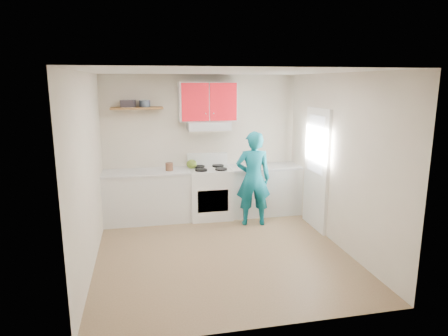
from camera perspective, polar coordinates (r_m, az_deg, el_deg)
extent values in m
plane|color=brown|center=(5.99, -0.34, -12.00)|extent=(3.80, 3.80, 0.00)
cube|color=white|center=(5.46, -0.37, 13.72)|extent=(3.60, 3.80, 0.04)
cube|color=beige|center=(7.42, -3.27, 3.27)|extent=(3.60, 0.04, 2.60)
cube|color=beige|center=(3.80, 5.38, -5.65)|extent=(3.60, 0.04, 2.60)
cube|color=beige|center=(5.52, -18.98, -0.56)|extent=(0.04, 3.80, 2.60)
cube|color=beige|center=(6.19, 16.22, 0.96)|extent=(0.04, 3.80, 2.60)
cube|color=white|center=(6.84, 13.18, -0.16)|extent=(0.05, 0.85, 2.05)
cube|color=white|center=(6.76, 13.14, 3.35)|extent=(0.01, 0.55, 0.95)
cube|color=silver|center=(7.24, -11.02, -4.09)|extent=(1.52, 0.60, 0.90)
cube|color=silver|center=(7.57, 5.73, -3.18)|extent=(1.32, 0.60, 0.90)
cube|color=white|center=(7.31, -2.03, -3.62)|extent=(0.76, 0.65, 0.92)
cube|color=silver|center=(7.17, -2.25, 6.14)|extent=(0.76, 0.44, 0.15)
cube|color=red|center=(7.19, -2.35, 9.56)|extent=(1.02, 0.33, 0.70)
cube|color=brown|center=(7.11, -12.46, 8.44)|extent=(0.90, 0.30, 0.04)
cube|color=#40383F|center=(7.15, -13.67, 9.03)|extent=(0.27, 0.23, 0.12)
cylinder|color=#333D4C|center=(7.10, -11.36, 9.10)|extent=(0.24, 0.24, 0.12)
ellipsoid|color=#5D7721|center=(7.22, -4.69, 0.57)|extent=(0.20, 0.20, 0.16)
cylinder|color=brown|center=(7.09, -7.90, 0.11)|extent=(0.14, 0.14, 0.16)
cube|color=olive|center=(7.46, 5.42, 0.22)|extent=(0.33, 0.28, 0.02)
cube|color=red|center=(7.57, 9.11, 0.25)|extent=(0.32, 0.28, 0.01)
imported|color=#0D6678|center=(6.86, 4.24, -1.53)|extent=(0.66, 0.49, 1.65)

